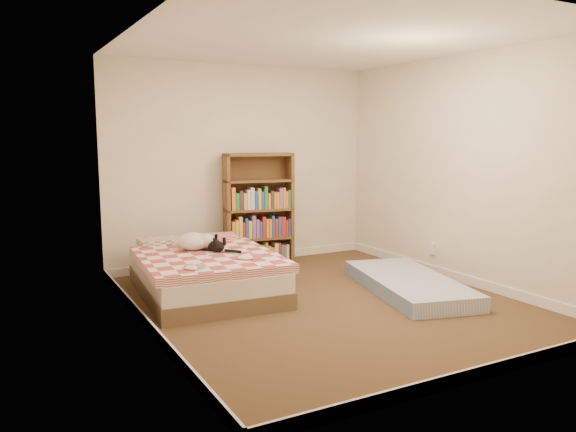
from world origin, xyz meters
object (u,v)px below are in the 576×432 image
floor_mattress (409,284)px  bed (204,272)px  bookshelf (258,224)px  black_cat (215,245)px  white_dog (195,241)px

floor_mattress → bed: bearing=167.1°
bookshelf → floor_mattress: 2.09m
bookshelf → black_cat: 1.24m
floor_mattress → white_dog: size_ratio=4.60×
bed → white_dog: white_dog is taller
bed → white_dog: (-0.04, 0.15, 0.31)m
bed → floor_mattress: bed is taller
black_cat → white_dog: (-0.17, 0.13, 0.03)m
floor_mattress → black_cat: size_ratio=3.00×
bed → bookshelf: 1.38m
bed → white_dog: size_ratio=5.03×
bed → floor_mattress: (1.91, -0.97, -0.14)m
bed → floor_mattress: size_ratio=1.09×
bed → floor_mattress: 2.15m
bookshelf → black_cat: (-0.90, -0.85, -0.03)m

